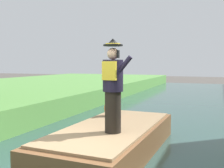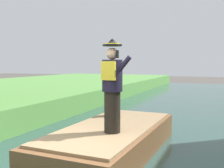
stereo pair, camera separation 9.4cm
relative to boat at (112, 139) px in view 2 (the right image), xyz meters
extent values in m
cube|color=brown|center=(0.00, 0.00, -0.02)|extent=(1.89, 4.24, 0.56)
cube|color=#997A56|center=(0.00, 0.00, 0.28)|extent=(1.74, 3.90, 0.05)
cylinder|color=black|center=(0.24, -0.53, 0.72)|extent=(0.32, 0.32, 0.82)
cylinder|color=black|center=(0.24, -0.53, 1.44)|extent=(0.40, 0.40, 0.62)
cube|color=gold|center=(0.24, -0.72, 1.54)|extent=(0.28, 0.06, 0.36)
sphere|color=#DBA884|center=(0.24, -0.53, 1.86)|extent=(0.23, 0.23, 0.23)
cylinder|color=black|center=(0.24, -0.53, 2.03)|extent=(0.38, 0.38, 0.03)
cone|color=black|center=(0.24, -0.53, 2.10)|extent=(0.26, 0.26, 0.12)
cylinder|color=gold|center=(0.24, -0.53, 2.05)|extent=(0.29, 0.29, 0.02)
cylinder|color=black|center=(0.46, -0.57, 1.62)|extent=(0.38, 0.09, 0.43)
cube|color=black|center=(0.37, -0.59, 1.85)|extent=(0.03, 0.08, 0.15)
ellipsoid|color=blue|center=(-0.42, 1.02, 0.51)|extent=(0.26, 0.32, 0.40)
sphere|color=blue|center=(-0.42, 0.98, 0.78)|extent=(0.20, 0.20, 0.20)
cone|color=yellow|center=(-0.42, 0.88, 0.77)|extent=(0.09, 0.09, 0.09)
ellipsoid|color=orange|center=(-0.56, 1.02, 0.51)|extent=(0.08, 0.20, 0.32)
ellipsoid|color=orange|center=(-0.28, 1.02, 0.51)|extent=(0.08, 0.20, 0.32)
camera|label=1|loc=(2.19, -5.46, 1.68)|focal=43.54mm
camera|label=2|loc=(2.27, -5.43, 1.68)|focal=43.54mm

